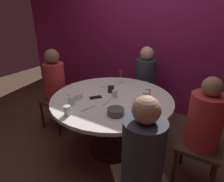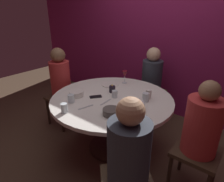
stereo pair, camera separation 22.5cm
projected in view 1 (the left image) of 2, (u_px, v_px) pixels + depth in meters
ground_plane at (112, 147)px, 2.57m from camera, size 8.00×8.00×0.00m
back_wall at (157, 34)px, 3.16m from camera, size 6.00×0.10×2.60m
dining_table at (112, 107)px, 2.34m from camera, size 1.43×1.43×0.73m
seated_diner_left at (55, 82)px, 2.74m from camera, size 0.40×0.40×1.20m
seated_diner_back at (145, 75)px, 3.07m from camera, size 0.40×0.40×1.16m
seated_diner_right at (204, 123)px, 1.80m from camera, size 0.40×0.40×1.16m
seated_diner_front_right at (143, 153)px, 1.40m from camera, size 0.57×0.57×1.18m
candle_holder at (111, 89)px, 2.41m from camera, size 0.08×0.08×0.10m
wine_glass at (121, 74)px, 2.69m from camera, size 0.08×0.08×0.18m
dinner_plate at (107, 85)px, 2.64m from camera, size 0.23×0.23×0.01m
cell_phone at (96, 97)px, 2.27m from camera, size 0.14×0.15×0.01m
bowl_serving_large at (140, 104)px, 2.05m from camera, size 0.15×0.15×0.07m
bowl_salad_center at (76, 95)px, 2.26m from camera, size 0.17×0.17×0.06m
bowl_small_white at (116, 112)px, 1.90m from camera, size 0.17×0.17×0.06m
cup_near_candle at (67, 110)px, 1.89m from camera, size 0.07×0.07×0.10m
cup_by_left_diner at (148, 92)px, 2.29m from camera, size 0.07×0.07×0.11m
cup_by_right_diner at (72, 100)px, 2.10m from camera, size 0.07×0.07×0.09m
cup_center_front at (146, 96)px, 2.21m from camera, size 0.07×0.07×0.10m
cup_far_edge at (115, 94)px, 2.27m from camera, size 0.07×0.07×0.09m
fork_near_plate at (107, 102)px, 2.16m from camera, size 0.02×0.18×0.01m
knife_near_plate at (88, 108)px, 2.02m from camera, size 0.06×0.18×0.01m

